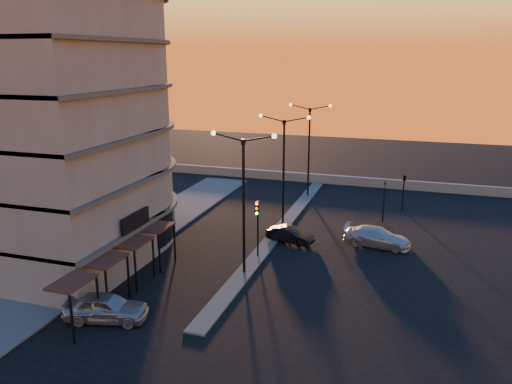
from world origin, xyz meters
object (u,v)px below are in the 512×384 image
object	(u,v)px
streetlamp_mid	(284,162)
car_sedan	(290,235)
car_wagon	(377,237)
traffic_light_main	(257,220)
car_hatchback	(106,307)

from	to	relation	value
streetlamp_mid	car_sedan	distance (m)	6.22
car_wagon	streetlamp_mid	bearing A→B (deg)	82.53
traffic_light_main	car_sedan	xyz separation A→B (m)	(1.50, 3.71, -2.27)
traffic_light_main	car_hatchback	distance (m)	12.31
streetlamp_mid	car_hatchback	size ratio (longest dim) A/B	2.08
streetlamp_mid	car_hatchback	bearing A→B (deg)	-106.01
traffic_light_main	car_hatchback	size ratio (longest dim) A/B	0.93
car_sedan	traffic_light_main	bearing A→B (deg)	171.85
car_hatchback	streetlamp_mid	bearing A→B (deg)	-29.25
streetlamp_mid	traffic_light_main	distance (m)	7.62
streetlamp_mid	traffic_light_main	bearing A→B (deg)	-90.00
car_hatchback	car_sedan	distance (m)	16.12
car_hatchback	car_sedan	size ratio (longest dim) A/B	1.23
streetlamp_mid	car_hatchback	distance (m)	19.42
streetlamp_mid	traffic_light_main	xyz separation A→B (m)	(0.00, -7.13, -2.70)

